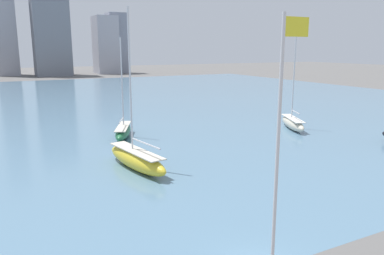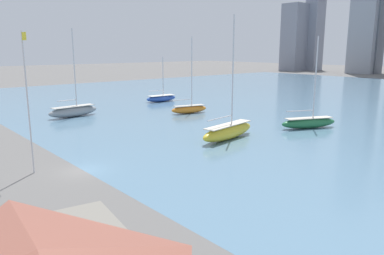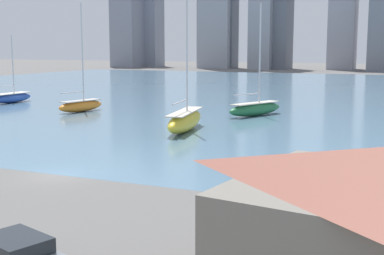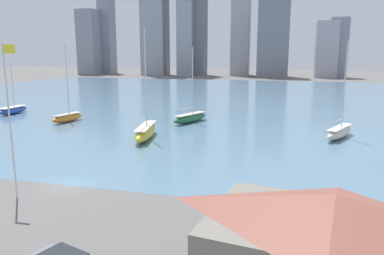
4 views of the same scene
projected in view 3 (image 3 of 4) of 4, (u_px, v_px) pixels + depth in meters
The scene contains 7 objects.
ground_plane at pixel (58, 175), 34.80m from camera, with size 500.00×500.00×0.00m, color #605E5B.
harbor_water at pixel (295, 92), 98.35m from camera, with size 180.00×140.00×0.00m.
distant_city_skyline at pixel (285, 2), 194.63m from camera, with size 141.49×23.65×71.55m.
sailboat_yellow at pixel (185, 120), 52.82m from camera, with size 3.76×10.66×15.81m.
sailboat_green at pixel (255, 108), 64.47m from camera, with size 5.28×8.91×13.39m.
sailboat_orange at pixel (81, 105), 68.45m from camera, with size 3.28×7.29×13.77m.
sailboat_blue at pixel (12, 97), 79.57m from camera, with size 2.82×7.63×9.91m.
Camera 3 is at (21.49, -27.70, 8.28)m, focal length 50.00 mm.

